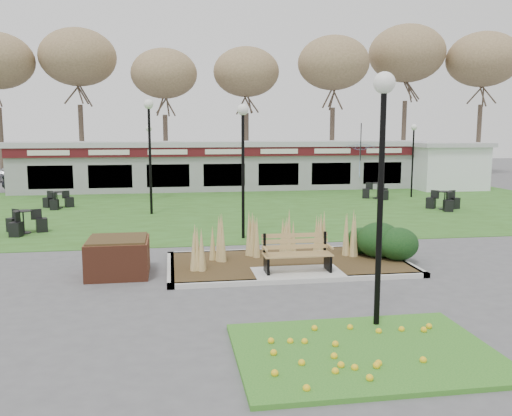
{
  "coord_description": "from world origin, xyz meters",
  "views": [
    {
      "loc": [
        -3.05,
        -12.59,
        3.63
      ],
      "look_at": [
        -0.75,
        2.0,
        1.47
      ],
      "focal_mm": 38.0,
      "sensor_mm": 36.0,
      "label": 1
    }
  ],
  "objects": [
    {
      "name": "lamp_post_far_left",
      "position": [
        -3.91,
        10.81,
        3.54
      ],
      "size": [
        0.4,
        0.4,
        4.86
      ],
      "color": "black",
      "rests_on": "ground"
    },
    {
      "name": "lawn",
      "position": [
        0.0,
        12.0,
        0.01
      ],
      "size": [
        34.0,
        16.0,
        0.02
      ],
      "primitive_type": "cube",
      "color": "#31591C",
      "rests_on": "ground"
    },
    {
      "name": "lamp_post_near_left",
      "position": [
        0.63,
        -3.5,
        3.36
      ],
      "size": [
        0.38,
        0.38,
        4.61
      ],
      "color": "black",
      "rests_on": "ground"
    },
    {
      "name": "bistro_set_b",
      "position": [
        -8.17,
        7.05,
        0.29
      ],
      "size": [
        1.49,
        1.43,
        0.8
      ],
      "color": "black",
      "rests_on": "ground"
    },
    {
      "name": "car_silver",
      "position": [
        -13.12,
        27.0,
        0.68
      ],
      "size": [
        4.03,
        1.74,
        1.35
      ],
      "primitive_type": "imported",
      "rotation": [
        0.0,
        0.0,
        1.61
      ],
      "color": "#B6B6BB",
      "rests_on": "ground"
    },
    {
      "name": "tree_backdrop",
      "position": [
        0.0,
        28.0,
        8.36
      ],
      "size": [
        47.24,
        5.24,
        10.36
      ],
      "color": "#47382B",
      "rests_on": "ground"
    },
    {
      "name": "lamp_post_mid_right",
      "position": [
        -4.09,
        15.4,
        2.78
      ],
      "size": [
        0.32,
        0.32,
        3.82
      ],
      "color": "black",
      "rests_on": "ground"
    },
    {
      "name": "bistro_set_d",
      "position": [
        9.16,
        10.04,
        0.3
      ],
      "size": [
        1.52,
        1.49,
        0.83
      ],
      "color": "black",
      "rests_on": "ground"
    },
    {
      "name": "car_black",
      "position": [
        -10.61,
        21.0,
        0.68
      ],
      "size": [
        4.27,
        1.83,
        1.37
      ],
      "primitive_type": "imported",
      "rotation": [
        0.0,
        0.0,
        1.67
      ],
      "color": "black",
      "rests_on": "ground"
    },
    {
      "name": "bistro_set_a",
      "position": [
        -8.25,
        13.23,
        0.27
      ],
      "size": [
        1.43,
        1.26,
        0.76
      ],
      "color": "black",
      "rests_on": "ground"
    },
    {
      "name": "lamp_post_far_right",
      "position": [
        9.65,
        14.54,
        2.83
      ],
      "size": [
        0.32,
        0.32,
        3.89
      ],
      "color": "black",
      "rests_on": "ground"
    },
    {
      "name": "brick_planter",
      "position": [
        -4.4,
        1.0,
        0.48
      ],
      "size": [
        1.5,
        1.5,
        0.95
      ],
      "color": "brown",
      "rests_on": "ground"
    },
    {
      "name": "bistro_set_c",
      "position": [
        7.64,
        14.26,
        0.29
      ],
      "size": [
        1.52,
        1.44,
        0.82
      ],
      "color": "black",
      "rests_on": "ground"
    },
    {
      "name": "lamp_post_mid_left",
      "position": [
        -0.7,
        5.02,
        3.23
      ],
      "size": [
        0.37,
        0.37,
        4.44
      ],
      "color": "black",
      "rests_on": "ground"
    },
    {
      "name": "park_bench",
      "position": [
        0.0,
        0.25,
        0.59
      ],
      "size": [
        1.7,
        0.66,
        0.93
      ],
      "color": "#A98D4C",
      "rests_on": "ground"
    },
    {
      "name": "planting_bed",
      "position": [
        1.27,
        1.35,
        0.37
      ],
      "size": [
        6.75,
        3.4,
        1.27
      ],
      "color": "#382D16",
      "rests_on": "ground"
    },
    {
      "name": "service_hut",
      "position": [
        13.5,
        18.0,
        1.45
      ],
      "size": [
        4.4,
        3.4,
        2.83
      ],
      "color": "white",
      "rests_on": "ground"
    },
    {
      "name": "patio_umbrella",
      "position": [
        8.0,
        18.0,
        1.82
      ],
      "size": [
        2.44,
        2.48,
        2.87
      ],
      "color": "black",
      "rests_on": "ground"
    },
    {
      "name": "food_pavilion",
      "position": [
        0.0,
        19.96,
        1.48
      ],
      "size": [
        24.6,
        3.4,
        2.9
      ],
      "color": "#99999C",
      "rests_on": "ground"
    },
    {
      "name": "ground",
      "position": [
        0.0,
        0.0,
        0.0
      ],
      "size": [
        100.0,
        100.0,
        0.0
      ],
      "primitive_type": "plane",
      "color": "#515154",
      "rests_on": "ground"
    },
    {
      "name": "flower_bed",
      "position": [
        0.0,
        -4.6,
        0.07
      ],
      "size": [
        4.2,
        3.0,
        0.16
      ],
      "color": "#286D1F",
      "rests_on": "ground"
    }
  ]
}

